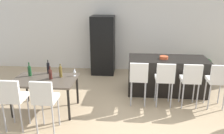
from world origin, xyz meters
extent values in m
plane|color=tan|center=(0.00, 0.00, 0.00)|extent=(10.00, 10.00, 0.00)
cube|color=silver|center=(0.00, 2.91, 1.45)|extent=(10.00, 0.12, 2.90)
cube|color=black|center=(0.75, 1.10, 0.46)|extent=(1.98, 0.87, 0.92)
cube|color=white|center=(0.00, 0.35, 0.65)|extent=(0.41, 0.41, 0.08)
cube|color=white|center=(-0.01, 0.18, 0.87)|extent=(0.40, 0.07, 0.36)
cylinder|color=#B2B2B7|center=(-0.16, 0.51, 0.30)|extent=(0.03, 0.03, 0.61)
cylinder|color=#B2B2B7|center=(0.16, 0.50, 0.30)|extent=(0.03, 0.03, 0.61)
cylinder|color=#B2B2B7|center=(-0.17, 0.19, 0.30)|extent=(0.03, 0.03, 0.61)
cylinder|color=#B2B2B7|center=(0.15, 0.18, 0.30)|extent=(0.03, 0.03, 0.61)
cube|color=white|center=(0.58, 0.35, 0.65)|extent=(0.40, 0.40, 0.08)
cube|color=white|center=(0.58, 0.18, 0.87)|extent=(0.40, 0.06, 0.36)
cylinder|color=#B2B2B7|center=(0.42, 0.51, 0.30)|extent=(0.03, 0.03, 0.61)
cylinder|color=#B2B2B7|center=(0.74, 0.51, 0.30)|extent=(0.03, 0.03, 0.61)
cylinder|color=#B2B2B7|center=(0.42, 0.19, 0.30)|extent=(0.03, 0.03, 0.61)
cylinder|color=#B2B2B7|center=(0.74, 0.19, 0.30)|extent=(0.03, 0.03, 0.61)
cube|color=white|center=(1.15, 0.35, 0.65)|extent=(0.40, 0.40, 0.08)
cube|color=white|center=(1.15, 0.18, 0.87)|extent=(0.40, 0.06, 0.36)
cylinder|color=#B2B2B7|center=(0.99, 0.51, 0.30)|extent=(0.03, 0.03, 0.61)
cylinder|color=#B2B2B7|center=(1.31, 0.51, 0.30)|extent=(0.03, 0.03, 0.61)
cylinder|color=#B2B2B7|center=(0.99, 0.19, 0.30)|extent=(0.03, 0.03, 0.61)
cylinder|color=#B2B2B7|center=(1.31, 0.19, 0.30)|extent=(0.03, 0.03, 0.61)
cube|color=white|center=(1.73, 0.35, 0.65)|extent=(0.41, 0.41, 0.08)
cube|color=white|center=(1.72, 0.18, 0.87)|extent=(0.40, 0.07, 0.36)
cylinder|color=#B2B2B7|center=(1.57, 0.51, 0.30)|extent=(0.03, 0.03, 0.61)
cylinder|color=#B2B2B7|center=(1.89, 0.50, 0.30)|extent=(0.03, 0.03, 0.61)
cylinder|color=#B2B2B7|center=(1.56, 0.19, 0.30)|extent=(0.03, 0.03, 0.61)
cylinder|color=#B2B2B7|center=(1.88, 0.18, 0.30)|extent=(0.03, 0.03, 0.61)
cube|color=#4C4238|center=(-2.03, -0.15, 0.72)|extent=(1.34, 0.87, 0.04)
cylinder|color=black|center=(-2.65, 0.23, 0.35)|extent=(0.05, 0.05, 0.70)
cylinder|color=black|center=(-1.42, 0.23, 0.35)|extent=(0.05, 0.05, 0.70)
cylinder|color=black|center=(-2.65, -0.52, 0.35)|extent=(0.05, 0.05, 0.70)
cylinder|color=black|center=(-1.42, -0.52, 0.35)|extent=(0.05, 0.05, 0.70)
cube|color=white|center=(-2.34, -0.88, 0.65)|extent=(0.40, 0.40, 0.08)
cube|color=white|center=(-2.34, -1.05, 0.87)|extent=(0.40, 0.06, 0.36)
cylinder|color=#B2B2B7|center=(-2.50, -0.72, 0.30)|extent=(0.03, 0.03, 0.61)
cylinder|color=#B2B2B7|center=(-2.18, -0.72, 0.30)|extent=(0.03, 0.03, 0.61)
cylinder|color=#B2B2B7|center=(-2.50, -1.04, 0.30)|extent=(0.03, 0.03, 0.61)
cylinder|color=#B2B2B7|center=(-2.18, -1.04, 0.30)|extent=(0.03, 0.03, 0.61)
cube|color=white|center=(-1.73, -0.88, 0.65)|extent=(0.40, 0.40, 0.08)
cube|color=white|center=(-1.73, -1.05, 0.87)|extent=(0.40, 0.06, 0.36)
cylinder|color=#B2B2B7|center=(-1.89, -0.72, 0.30)|extent=(0.03, 0.03, 0.61)
cylinder|color=#B2B2B7|center=(-1.57, -0.72, 0.30)|extent=(0.03, 0.03, 0.61)
cylinder|color=#B2B2B7|center=(-1.89, -1.04, 0.30)|extent=(0.03, 0.03, 0.61)
cylinder|color=#B2B2B7|center=(-1.57, -1.04, 0.30)|extent=(0.03, 0.03, 0.61)
cylinder|color=#471E19|center=(-1.90, -0.13, 0.84)|extent=(0.07, 0.07, 0.20)
cylinder|color=#471E19|center=(-1.90, -0.13, 0.99)|extent=(0.02, 0.02, 0.09)
cylinder|color=brown|center=(-1.72, 0.01, 0.86)|extent=(0.07, 0.07, 0.24)
cylinder|color=brown|center=(-1.72, 0.01, 1.01)|extent=(0.02, 0.02, 0.06)
cylinder|color=#194723|center=(-2.43, 0.02, 0.85)|extent=(0.08, 0.08, 0.22)
cylinder|color=#194723|center=(-2.43, 0.02, 1.00)|extent=(0.03, 0.03, 0.10)
cylinder|color=black|center=(-2.07, 0.23, 0.86)|extent=(0.07, 0.07, 0.24)
cylinder|color=black|center=(-2.07, 0.23, 1.02)|extent=(0.02, 0.02, 0.07)
cylinder|color=silver|center=(-1.43, 0.11, 0.74)|extent=(0.06, 0.06, 0.00)
cylinder|color=silver|center=(-1.43, 0.11, 0.78)|extent=(0.01, 0.01, 0.08)
cone|color=silver|center=(-1.43, 0.11, 0.87)|extent=(0.07, 0.07, 0.09)
cube|color=black|center=(-1.08, 2.47, 0.92)|extent=(0.72, 0.68, 1.84)
cylinder|color=#C6512D|center=(0.64, 1.04, 0.96)|extent=(0.21, 0.21, 0.07)
cylinder|color=#38383D|center=(2.17, 2.46, 0.11)|extent=(0.24, 0.24, 0.22)
sphere|color=#2D6B33|center=(2.17, 2.46, 0.38)|extent=(0.35, 0.35, 0.35)
camera|label=1|loc=(-0.19, -4.53, 2.50)|focal=36.22mm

